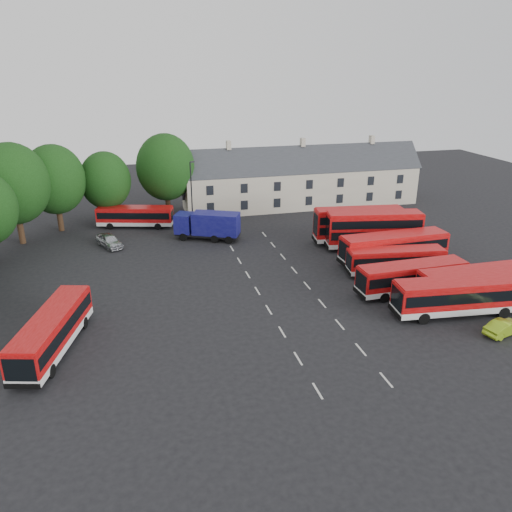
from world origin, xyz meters
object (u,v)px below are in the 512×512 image
object	(u,v)px
silver_car	(109,241)
lamppost	(192,196)
bus_dd_south	(374,228)
bus_west	(52,329)
box_truck	(208,225)
bus_row_a	(459,294)
lime_car	(504,327)

from	to	relation	value
silver_car	lamppost	world-z (taller)	lamppost
bus_dd_south	lamppost	world-z (taller)	lamppost
bus_west	silver_car	xyz separation A→B (m)	(3.57, 22.52, -1.04)
bus_dd_south	bus_west	xyz separation A→B (m)	(-33.24, -14.26, -0.72)
box_truck	silver_car	xyz separation A→B (m)	(-11.73, 0.26, -1.15)
bus_row_a	bus_west	bearing A→B (deg)	-178.49
bus_row_a	silver_car	xyz separation A→B (m)	(-29.30, 24.94, -1.14)
bus_dd_south	lime_car	xyz separation A→B (m)	(1.23, -20.52, -1.92)
lamppost	bus_row_a	bearing A→B (deg)	-55.02
box_truck	bus_dd_south	bearing A→B (deg)	0.96
bus_west	box_truck	world-z (taller)	box_truck
bus_dd_south	box_truck	bearing A→B (deg)	165.92
bus_row_a	silver_car	distance (m)	38.49
bus_row_a	lime_car	world-z (taller)	bus_row_a
box_truck	lamppost	distance (m)	4.24
bus_row_a	bus_dd_south	world-z (taller)	bus_dd_south
bus_row_a	silver_car	world-z (taller)	bus_row_a
silver_car	bus_row_a	bearing A→B (deg)	-65.70
bus_dd_south	lime_car	bearing A→B (deg)	-76.62
bus_dd_south	bus_west	world-z (taller)	bus_dd_south
box_truck	silver_car	bearing A→B (deg)	-156.29
silver_car	box_truck	bearing A→B (deg)	-26.57
bus_row_a	lime_car	distance (m)	4.36
lamppost	box_truck	bearing A→B (deg)	-59.76
box_truck	silver_car	world-z (taller)	box_truck
lime_car	lamppost	distance (m)	37.61
bus_dd_south	box_truck	distance (m)	19.66
bus_row_a	bus_dd_south	size ratio (longest dim) A/B	1.03
lime_car	bus_west	bearing A→B (deg)	63.98
box_truck	silver_car	distance (m)	11.79
silver_car	lamppost	size ratio (longest dim) A/B	0.49
bus_dd_south	silver_car	size ratio (longest dim) A/B	2.47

